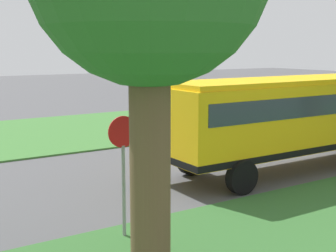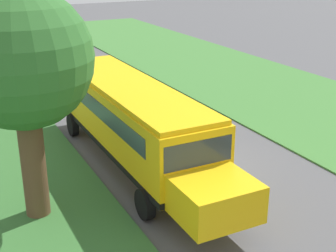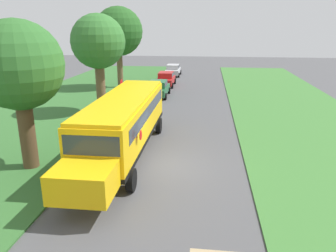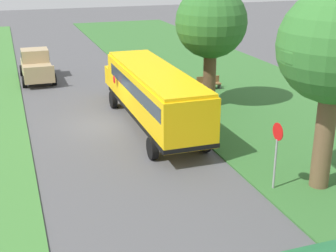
{
  "view_description": "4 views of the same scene",
  "coord_description": "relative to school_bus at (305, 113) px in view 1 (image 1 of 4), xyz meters",
  "views": [
    {
      "loc": [
        -13.36,
        13.9,
        4.15
      ],
      "look_at": [
        -0.53,
        5.68,
        1.62
      ],
      "focal_mm": 50.0,
      "sensor_mm": 36.0,
      "label": 1
    },
    {
      "loc": [
        -8.68,
        -14.37,
        7.81
      ],
      "look_at": [
        -0.61,
        1.47,
        1.16
      ],
      "focal_mm": 50.0,
      "sensor_mm": 36.0,
      "label": 2
    },
    {
      "loc": [
        1.97,
        -14.96,
        6.72
      ],
      "look_at": [
        -0.12,
        2.3,
        1.35
      ],
      "focal_mm": 35.0,
      "sensor_mm": 36.0,
      "label": 3
    },
    {
      "loc": [
        4.48,
        23.37,
        8.52
      ],
      "look_at": [
        -2.04,
        4.4,
        1.19
      ],
      "focal_mm": 50.0,
      "sensor_mm": 36.0,
      "label": 4
    }
  ],
  "objects": [
    {
      "name": "stop_sign",
      "position": [
        -2.28,
        8.29,
        -0.19
      ],
      "size": [
        0.08,
        0.68,
        2.74
      ],
      "color": "gray",
      "rests_on": "ground"
    },
    {
      "name": "ground_plane",
      "position": [
        2.32,
        -1.14,
        -1.92
      ],
      "size": [
        120.0,
        120.0,
        0.0
      ],
      "primitive_type": "plane",
      "color": "#4C4C4F"
    },
    {
      "name": "school_bus",
      "position": [
        0.0,
        0.0,
        0.0
      ],
      "size": [
        2.85,
        12.42,
        3.16
      ],
      "color": "yellow",
      "rests_on": "ground"
    },
    {
      "name": "grass_far_side",
      "position": [
        11.32,
        -1.14,
        -1.89
      ],
      "size": [
        10.0,
        80.0,
        0.07
      ],
      "primitive_type": "cube",
      "color": "#3D7533",
      "rests_on": "ground"
    }
  ]
}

